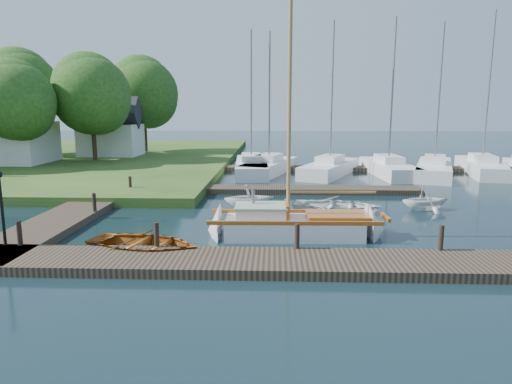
{
  "coord_description": "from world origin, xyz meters",
  "views": [
    {
      "loc": [
        0.73,
        -19.0,
        4.68
      ],
      "look_at": [
        0.0,
        0.0,
        1.2
      ],
      "focal_mm": 32.0,
      "sensor_mm": 36.0,
      "label": 1
    }
  ],
  "objects_px": {
    "tree_3": "(92,95)",
    "mooring_post_3": "(441,238)",
    "tree_2": "(16,101)",
    "mooring_post_2": "(297,236)",
    "mooring_post_0": "(19,233)",
    "tender_b": "(249,195)",
    "marina_boat_1": "(269,166)",
    "marina_boat_3": "(389,167)",
    "mooring_post_4": "(94,202)",
    "dinghy": "(144,241)",
    "marina_boat_4": "(434,168)",
    "tender_c": "(336,204)",
    "marina_boat_0": "(251,166)",
    "sailboat": "(298,227)",
    "tree_7": "(144,93)",
    "tender_d": "(425,197)",
    "tree_4": "(21,90)",
    "marina_boat_2": "(330,167)",
    "mooring_post_1": "(157,235)",
    "house_a": "(8,131)",
    "house_c": "(111,132)",
    "marina_boat_5": "(482,166)",
    "mooring_post_5": "(130,184)"
  },
  "relations": [
    {
      "from": "mooring_post_2",
      "to": "marina_boat_5",
      "type": "height_order",
      "value": "marina_boat_5"
    },
    {
      "from": "mooring_post_2",
      "to": "marina_boat_4",
      "type": "xyz_separation_m",
      "value": [
        10.64,
        18.55,
        -0.14
      ]
    },
    {
      "from": "mooring_post_1",
      "to": "tender_c",
      "type": "bearing_deg",
      "value": 44.22
    },
    {
      "from": "tender_d",
      "to": "marina_boat_3",
      "type": "bearing_deg",
      "value": -17.18
    },
    {
      "from": "house_c",
      "to": "tree_4",
      "type": "bearing_deg",
      "value": 179.64
    },
    {
      "from": "mooring_post_0",
      "to": "sailboat",
      "type": "relative_size",
      "value": 0.08
    },
    {
      "from": "mooring_post_0",
      "to": "mooring_post_4",
      "type": "relative_size",
      "value": 1.0
    },
    {
      "from": "mooring_post_0",
      "to": "tender_b",
      "type": "bearing_deg",
      "value": 45.5
    },
    {
      "from": "sailboat",
      "to": "marina_boat_3",
      "type": "xyz_separation_m",
      "value": [
        7.33,
        16.33,
        0.22
      ]
    },
    {
      "from": "marina_boat_1",
      "to": "marina_boat_3",
      "type": "bearing_deg",
      "value": -75.13
    },
    {
      "from": "tree_2",
      "to": "tree_7",
      "type": "distance_m",
      "value": 13.45
    },
    {
      "from": "house_c",
      "to": "tree_7",
      "type": "xyz_separation_m",
      "value": [
        2.0,
        4.05,
        3.62
      ]
    },
    {
      "from": "mooring_post_4",
      "to": "dinghy",
      "type": "distance_m",
      "value": 5.86
    },
    {
      "from": "mooring_post_1",
      "to": "marina_boat_4",
      "type": "relative_size",
      "value": 0.08
    },
    {
      "from": "marina_boat_4",
      "to": "house_a",
      "type": "height_order",
      "value": "marina_boat_4"
    },
    {
      "from": "marina_boat_3",
      "to": "tree_2",
      "type": "bearing_deg",
      "value": 85.83
    },
    {
      "from": "marina_boat_0",
      "to": "marina_boat_5",
      "type": "bearing_deg",
      "value": -91.93
    },
    {
      "from": "tree_3",
      "to": "mooring_post_3",
      "type": "bearing_deg",
      "value": -49.05
    },
    {
      "from": "mooring_post_1",
      "to": "house_a",
      "type": "bearing_deg",
      "value": 128.99
    },
    {
      "from": "mooring_post_4",
      "to": "tender_c",
      "type": "distance_m",
      "value": 10.71
    },
    {
      "from": "mooring_post_5",
      "to": "tender_c",
      "type": "distance_m",
      "value": 11.2
    },
    {
      "from": "mooring_post_3",
      "to": "marina_boat_5",
      "type": "height_order",
      "value": "marina_boat_5"
    },
    {
      "from": "marina_boat_5",
      "to": "tree_7",
      "type": "xyz_separation_m",
      "value": [
        -27.96,
        11.37,
        5.63
      ]
    },
    {
      "from": "dinghy",
      "to": "marina_boat_2",
      "type": "xyz_separation_m",
      "value": [
        8.29,
        18.31,
        0.17
      ]
    },
    {
      "from": "mooring_post_4",
      "to": "marina_boat_2",
      "type": "height_order",
      "value": "marina_boat_2"
    },
    {
      "from": "mooring_post_2",
      "to": "tree_4",
      "type": "bearing_deg",
      "value": 130.98
    },
    {
      "from": "dinghy",
      "to": "marina_boat_0",
      "type": "distance_m",
      "value": 19.14
    },
    {
      "from": "sailboat",
      "to": "marina_boat_3",
      "type": "height_order",
      "value": "marina_boat_3"
    },
    {
      "from": "mooring_post_5",
      "to": "marina_boat_5",
      "type": "bearing_deg",
      "value": 22.86
    },
    {
      "from": "marina_boat_1",
      "to": "tree_7",
      "type": "bearing_deg",
      "value": 64.91
    },
    {
      "from": "tree_2",
      "to": "mooring_post_2",
      "type": "bearing_deg",
      "value": -44.33
    },
    {
      "from": "mooring_post_0",
      "to": "tree_4",
      "type": "distance_m",
      "value": 31.21
    },
    {
      "from": "mooring_post_3",
      "to": "tree_4",
      "type": "distance_m",
      "value": 39.34
    },
    {
      "from": "tender_d",
      "to": "tree_3",
      "type": "xyz_separation_m",
      "value": [
        -21.84,
        15.86,
        5.21
      ]
    },
    {
      "from": "dinghy",
      "to": "marina_boat_4",
      "type": "relative_size",
      "value": 0.36
    },
    {
      "from": "mooring_post_1",
      "to": "house_a",
      "type": "xyz_separation_m",
      "value": [
        -17.0,
        21.0,
        2.26
      ]
    },
    {
      "from": "mooring_post_2",
      "to": "tree_7",
      "type": "xyz_separation_m",
      "value": [
        -13.5,
        31.05,
        5.5
      ]
    },
    {
      "from": "marina_boat_2",
      "to": "marina_boat_5",
      "type": "height_order",
      "value": "marina_boat_5"
    },
    {
      "from": "mooring_post_5",
      "to": "marina_boat_5",
      "type": "relative_size",
      "value": 0.07
    },
    {
      "from": "mooring_post_3",
      "to": "marina_boat_2",
      "type": "height_order",
      "value": "marina_boat_2"
    },
    {
      "from": "marina_boat_0",
      "to": "marina_boat_4",
      "type": "distance_m",
      "value": 13.05
    },
    {
      "from": "marina_boat_0",
      "to": "house_c",
      "type": "bearing_deg",
      "value": 56.05
    },
    {
      "from": "marina_boat_1",
      "to": "marina_boat_3",
      "type": "xyz_separation_m",
      "value": [
        8.57,
        -0.52,
        0.0
      ]
    },
    {
      "from": "marina_boat_3",
      "to": "tree_7",
      "type": "bearing_deg",
      "value": 56.08
    },
    {
      "from": "mooring_post_4",
      "to": "tree_7",
      "type": "relative_size",
      "value": 0.09
    },
    {
      "from": "mooring_post_1",
      "to": "tree_4",
      "type": "xyz_separation_m",
      "value": [
        -19.0,
        27.05,
        5.67
      ]
    },
    {
      "from": "mooring_post_4",
      "to": "marina_boat_0",
      "type": "relative_size",
      "value": 0.08
    },
    {
      "from": "sailboat",
      "to": "marina_boat_2",
      "type": "distance_m",
      "value": 16.46
    },
    {
      "from": "tender_b",
      "to": "marina_boat_3",
      "type": "xyz_separation_m",
      "value": [
        9.39,
        11.57,
        -0.06
      ]
    },
    {
      "from": "mooring_post_3",
      "to": "tender_b",
      "type": "bearing_deg",
      "value": 131.59
    }
  ]
}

